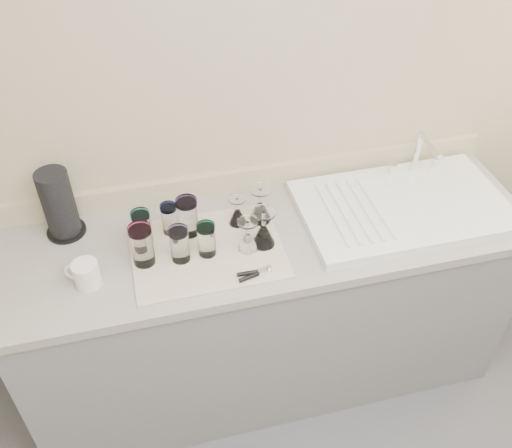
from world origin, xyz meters
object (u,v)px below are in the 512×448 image
object	(u,v)px
tumbler_cyan	(170,218)
tumbler_blue	(180,244)
can_opener	(255,273)
goblet_back_left	(237,215)
goblet_front_right	(264,233)
goblet_back_right	(260,209)
white_mug	(86,274)
tumbler_purple	(188,216)
goblet_front_left	(248,239)
tumbler_teal	(142,227)
sink_unit	(403,205)
tumbler_lavender	(207,239)
paper_towel_roll	(59,205)
tumbler_magenta	(142,245)

from	to	relation	value
tumbler_cyan	tumbler_blue	xyz separation A→B (m)	(0.02, -0.16, 0.01)
can_opener	goblet_back_left	bearing A→B (deg)	89.12
goblet_front_right	tumbler_cyan	bearing A→B (deg)	154.94
goblet_back_right	white_mug	bearing A→B (deg)	-165.40
goblet_back_right	goblet_front_right	size ratio (longest dim) A/B	0.98
tumbler_purple	goblet_front_left	bearing A→B (deg)	-35.34
tumbler_purple	goblet_front_right	distance (m)	0.29
tumbler_teal	can_opener	world-z (taller)	tumbler_teal
sink_unit	goblet_front_left	xyz separation A→B (m)	(-0.65, -0.08, 0.03)
tumbler_cyan	goblet_front_right	size ratio (longest dim) A/B	0.81
tumbler_cyan	goblet_back_left	size ratio (longest dim) A/B	1.03
goblet_front_right	goblet_front_left	bearing A→B (deg)	-168.96
tumbler_cyan	tumbler_purple	xyz separation A→B (m)	(0.07, -0.02, 0.02)
goblet_front_left	goblet_front_right	distance (m)	0.06
goblet_back_left	goblet_front_right	world-z (taller)	goblet_front_right
tumbler_purple	sink_unit	bearing A→B (deg)	-4.26
tumbler_teal	tumbler_cyan	bearing A→B (deg)	18.26
tumbler_lavender	goblet_front_right	distance (m)	0.21
goblet_front_left	can_opener	xyz separation A→B (m)	(-0.01, -0.14, -0.04)
tumbler_purple	goblet_back_left	distance (m)	0.20
goblet_front_left	tumbler_blue	bearing A→B (deg)	178.29
sink_unit	goblet_front_left	world-z (taller)	sink_unit
tumbler_teal	paper_towel_roll	distance (m)	0.32
goblet_back_right	white_mug	world-z (taller)	goblet_back_right
tumbler_lavender	white_mug	world-z (taller)	tumbler_lavender
tumbler_cyan	paper_towel_roll	world-z (taller)	paper_towel_roll
tumbler_teal	paper_towel_roll	world-z (taller)	paper_towel_roll
tumbler_teal	goblet_front_left	size ratio (longest dim) A/B	1.06
tumbler_teal	sink_unit	bearing A→B (deg)	-2.99
tumbler_lavender	tumbler_purple	bearing A→B (deg)	110.28
tumbler_lavender	sink_unit	bearing A→B (deg)	4.51
tumbler_magenta	can_opener	bearing A→B (deg)	-23.81
goblet_front_left	white_mug	xyz separation A→B (m)	(-0.58, -0.03, -0.01)
sink_unit	tumbler_purple	size ratio (longest dim) A/B	5.18
tumbler_cyan	can_opener	bearing A→B (deg)	-49.99
sink_unit	goblet_front_right	bearing A→B (deg)	-173.86
white_mug	paper_towel_roll	distance (m)	0.31
goblet_back_right	paper_towel_roll	xyz separation A→B (m)	(-0.73, 0.12, 0.08)
tumbler_purple	paper_towel_roll	xyz separation A→B (m)	(-0.45, 0.13, 0.05)
sink_unit	white_mug	xyz separation A→B (m)	(-1.23, -0.10, 0.03)
tumbler_cyan	tumbler_magenta	world-z (taller)	tumbler_magenta
sink_unit	tumbler_purple	distance (m)	0.86
goblet_front_left	tumbler_cyan	bearing A→B (deg)	148.03
tumbler_cyan	paper_towel_roll	xyz separation A→B (m)	(-0.39, 0.10, 0.06)
tumbler_lavender	paper_towel_roll	xyz separation A→B (m)	(-0.50, 0.25, 0.06)
goblet_back_left	can_opener	xyz separation A→B (m)	(-0.00, -0.29, -0.03)
goblet_front_left	goblet_front_right	world-z (taller)	goblet_front_right
tumbler_magenta	tumbler_blue	world-z (taller)	tumbler_magenta
tumbler_purple	goblet_back_right	xyz separation A→B (m)	(0.28, 0.01, -0.03)
tumbler_purple	paper_towel_roll	size ratio (longest dim) A/B	0.57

